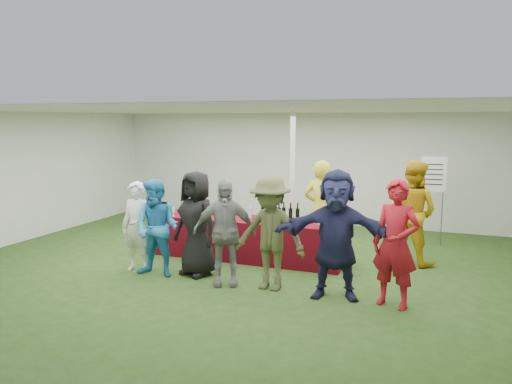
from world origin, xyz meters
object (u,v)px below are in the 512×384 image
at_px(customer_6, 396,244).
at_px(wine_list_sign, 433,181).
at_px(staff_pourer, 321,211).
at_px(staff_back, 413,212).
at_px(dump_bucket, 327,222).
at_px(serving_table, 246,239).
at_px(customer_5, 336,234).
at_px(customer_2, 196,223).
at_px(customer_1, 157,228).
at_px(customer_3, 224,232).
at_px(customer_0, 137,227).
at_px(customer_4, 270,233).

bearing_deg(customer_6, wine_list_sign, 101.16).
height_order(staff_pourer, staff_back, staff_back).
bearing_deg(dump_bucket, serving_table, 171.97).
relative_size(serving_table, customer_5, 1.94).
height_order(dump_bucket, customer_2, customer_2).
xyz_separation_m(wine_list_sign, customer_5, (-1.17, -3.70, -0.39)).
xyz_separation_m(customer_1, customer_3, (1.20, 0.00, 0.03)).
xyz_separation_m(customer_0, customer_6, (4.21, -0.12, 0.12)).
distance_m(dump_bucket, customer_4, 1.32).
bearing_deg(customer_0, serving_table, 42.06).
xyz_separation_m(customer_0, customer_1, (0.47, -0.12, 0.04)).
relative_size(customer_0, customer_4, 0.88).
bearing_deg(customer_5, dump_bucket, 99.42).
relative_size(customer_0, customer_3, 0.92).
distance_m(staff_pourer, customer_6, 2.39).
xyz_separation_m(dump_bucket, customer_3, (-1.32, -1.24, -0.02)).
bearing_deg(dump_bucket, staff_back, 38.77).
distance_m(dump_bucket, staff_pourer, 0.69).
bearing_deg(serving_table, customer_4, -55.26).
bearing_deg(wine_list_sign, staff_pourer, -134.08).
height_order(customer_5, customer_6, customer_5).
height_order(dump_bucket, customer_5, customer_5).
bearing_deg(customer_6, customer_2, -168.85).
xyz_separation_m(staff_back, customer_4, (-1.88, -2.22, -0.06)).
bearing_deg(customer_1, customer_2, 25.14).
bearing_deg(serving_table, customer_5, -35.52).
xyz_separation_m(staff_pourer, customer_0, (-2.72, -1.76, -0.15)).
relative_size(staff_back, customer_4, 1.07).
distance_m(serving_table, customer_6, 3.19).
bearing_deg(staff_back, customer_1, 57.13).
bearing_deg(customer_1, customer_6, -1.63).
relative_size(customer_1, customer_6, 0.91).
bearing_deg(wine_list_sign, customer_3, -127.53).
height_order(wine_list_sign, customer_5, customer_5).
distance_m(wine_list_sign, customer_6, 3.80).
distance_m(staff_pourer, customer_3, 2.15).
relative_size(staff_pourer, customer_5, 0.98).
xyz_separation_m(serving_table, staff_pourer, (1.30, 0.41, 0.54)).
bearing_deg(customer_5, customer_2, 165.13).
xyz_separation_m(customer_0, customer_2, (1.03, 0.17, 0.10)).
bearing_deg(wine_list_sign, customer_6, -95.14).
xyz_separation_m(customer_3, customer_4, (0.73, 0.06, 0.04)).
relative_size(wine_list_sign, customer_5, 0.97).
height_order(wine_list_sign, customer_0, wine_list_sign).
xyz_separation_m(customer_3, customer_6, (2.55, -0.00, 0.06)).
bearing_deg(customer_4, dump_bucket, 67.63).
bearing_deg(customer_2, wine_list_sign, 63.49).
xyz_separation_m(serving_table, customer_6, (2.79, -1.46, 0.51)).
height_order(customer_4, customer_6, customer_6).
bearing_deg(wine_list_sign, customer_1, -137.36).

